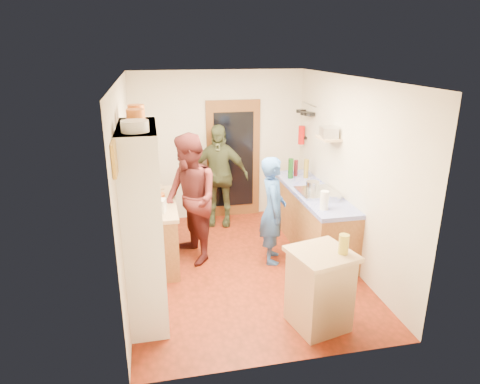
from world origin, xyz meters
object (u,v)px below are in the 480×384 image
object	(u,v)px
hutch_body	(144,224)
person_back	(219,176)
island_base	(319,291)
person_hob	(275,211)
person_left	(191,198)
right_counter_base	(311,219)

from	to	relation	value
hutch_body	person_back	xyz separation A→B (m)	(1.23, 2.41, -0.22)
island_base	person_back	world-z (taller)	person_back
hutch_body	island_base	bearing A→B (deg)	-20.38
person_hob	person_back	xyz separation A→B (m)	(-0.55, 1.52, 0.10)
person_left	person_back	xyz separation A→B (m)	(0.59, 1.19, -0.05)
hutch_body	person_hob	size ratio (longest dim) A/B	1.42
person_hob	person_back	world-z (taller)	person_back
hutch_body	right_counter_base	xyz separation A→B (m)	(2.50, 1.30, -0.68)
island_base	person_back	distance (m)	3.18
island_base	right_counter_base	bearing A→B (deg)	71.53
right_counter_base	island_base	bearing A→B (deg)	-108.47
person_hob	person_left	xyz separation A→B (m)	(-1.15, 0.34, 0.15)
hutch_body	person_left	xyz separation A→B (m)	(0.63, 1.22, -0.17)
person_hob	island_base	bearing A→B (deg)	-165.69
hutch_body	person_left	distance (m)	1.39
hutch_body	island_base	xyz separation A→B (m)	(1.84, -0.68, -0.67)
person_hob	hutch_body	bearing A→B (deg)	128.67
right_counter_base	island_base	world-z (taller)	island_base
hutch_body	person_hob	distance (m)	2.02
person_left	person_back	bearing A→B (deg)	135.41
person_left	person_hob	bearing A→B (deg)	55.59
person_hob	person_left	world-z (taller)	person_left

